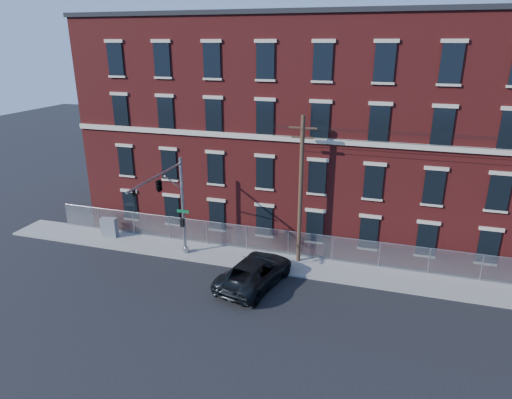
{
  "coord_description": "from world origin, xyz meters",
  "views": [
    {
      "loc": [
        7.23,
        -21.47,
        14.39
      ],
      "look_at": [
        -0.56,
        4.0,
        4.87
      ],
      "focal_mm": 31.12,
      "sensor_mm": 36.0,
      "label": 1
    }
  ],
  "objects_px": {
    "utility_cabinet": "(109,227)",
    "pickup_truck": "(255,272)",
    "traffic_signal_mast": "(165,193)",
    "utility_pole_near": "(301,189)"
  },
  "relations": [
    {
      "from": "utility_cabinet",
      "to": "pickup_truck",
      "type": "bearing_deg",
      "value": -24.01
    },
    {
      "from": "pickup_truck",
      "to": "traffic_signal_mast",
      "type": "bearing_deg",
      "value": 10.7
    },
    {
      "from": "traffic_signal_mast",
      "to": "pickup_truck",
      "type": "distance_m",
      "value": 7.53
    },
    {
      "from": "utility_cabinet",
      "to": "traffic_signal_mast",
      "type": "bearing_deg",
      "value": -33.86
    },
    {
      "from": "traffic_signal_mast",
      "to": "utility_pole_near",
      "type": "relative_size",
      "value": 0.7
    },
    {
      "from": "utility_pole_near",
      "to": "utility_cabinet",
      "type": "distance_m",
      "value": 15.46
    },
    {
      "from": "traffic_signal_mast",
      "to": "pickup_truck",
      "type": "height_order",
      "value": "traffic_signal_mast"
    },
    {
      "from": "traffic_signal_mast",
      "to": "pickup_truck",
      "type": "relative_size",
      "value": 1.14
    },
    {
      "from": "utility_pole_near",
      "to": "utility_cabinet",
      "type": "relative_size",
      "value": 6.7
    },
    {
      "from": "traffic_signal_mast",
      "to": "utility_cabinet",
      "type": "distance_m",
      "value": 8.74
    }
  ]
}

